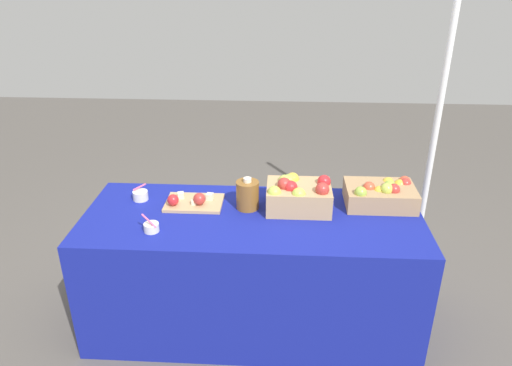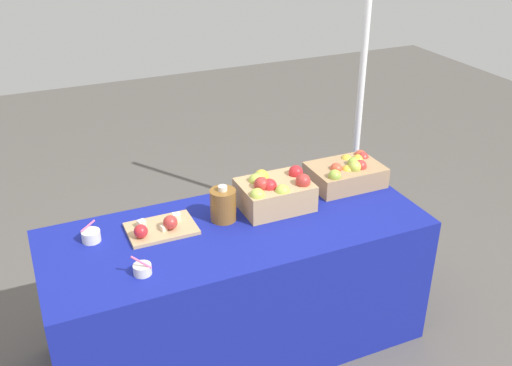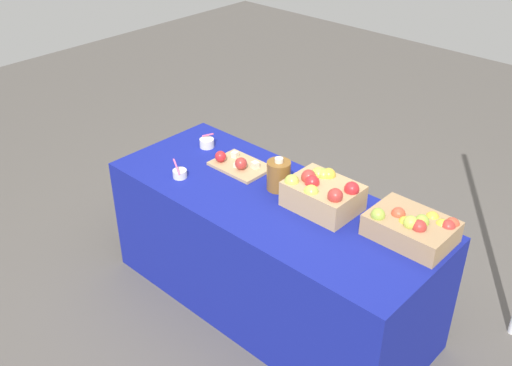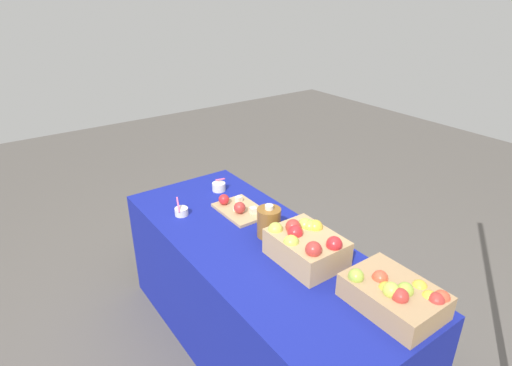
{
  "view_description": "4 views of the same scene",
  "coord_description": "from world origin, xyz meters",
  "px_view_note": "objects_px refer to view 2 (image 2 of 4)",
  "views": [
    {
      "loc": [
        0.15,
        -2.33,
        2.05
      ],
      "look_at": [
        0.02,
        0.06,
        0.91
      ],
      "focal_mm": 33.6,
      "sensor_mm": 36.0,
      "label": 1
    },
    {
      "loc": [
        -0.91,
        -2.29,
        2.25
      ],
      "look_at": [
        0.08,
        -0.05,
        0.99
      ],
      "focal_mm": 41.0,
      "sensor_mm": 36.0,
      "label": 2
    },
    {
      "loc": [
        1.76,
        -2.02,
        2.45
      ],
      "look_at": [
        -0.1,
        -0.01,
        0.79
      ],
      "focal_mm": 41.63,
      "sensor_mm": 36.0,
      "label": 3
    },
    {
      "loc": [
        1.55,
        -1.12,
        2.0
      ],
      "look_at": [
        -0.12,
        0.07,
        1.03
      ],
      "focal_mm": 29.68,
      "sensor_mm": 36.0,
      "label": 4
    }
  ],
  "objects_px": {
    "apple_crate_middle": "(274,192)",
    "sample_bowl_mid": "(142,269)",
    "tent_pole": "(361,94)",
    "cutting_board_front": "(160,228)",
    "apple_crate_left": "(346,173)",
    "sample_bowl_near": "(91,236)",
    "cider_jug": "(223,205)"
  },
  "relations": [
    {
      "from": "apple_crate_middle",
      "to": "sample_bowl_mid",
      "type": "height_order",
      "value": "apple_crate_middle"
    },
    {
      "from": "tent_pole",
      "to": "cutting_board_front",
      "type": "bearing_deg",
      "value": -157.6
    },
    {
      "from": "apple_crate_middle",
      "to": "tent_pole",
      "type": "xyz_separation_m",
      "value": [
        0.92,
        0.63,
        0.21
      ]
    },
    {
      "from": "apple_crate_middle",
      "to": "tent_pole",
      "type": "distance_m",
      "value": 1.13
    },
    {
      "from": "sample_bowl_mid",
      "to": "tent_pole",
      "type": "distance_m",
      "value": 1.95
    },
    {
      "from": "apple_crate_left",
      "to": "tent_pole",
      "type": "distance_m",
      "value": 0.74
    },
    {
      "from": "cutting_board_front",
      "to": "apple_crate_left",
      "type": "bearing_deg",
      "value": 3.89
    },
    {
      "from": "tent_pole",
      "to": "apple_crate_middle",
      "type": "bearing_deg",
      "value": -145.45
    },
    {
      "from": "sample_bowl_near",
      "to": "tent_pole",
      "type": "bearing_deg",
      "value": 17.34
    },
    {
      "from": "apple_crate_middle",
      "to": "cutting_board_front",
      "type": "xyz_separation_m",
      "value": [
        -0.61,
        0.0,
        -0.06
      ]
    },
    {
      "from": "sample_bowl_near",
      "to": "cider_jug",
      "type": "xyz_separation_m",
      "value": [
        0.64,
        -0.07,
        0.06
      ]
    },
    {
      "from": "cider_jug",
      "to": "tent_pole",
      "type": "bearing_deg",
      "value": 28.12
    },
    {
      "from": "cider_jug",
      "to": "sample_bowl_mid",
      "type": "bearing_deg",
      "value": -149.22
    },
    {
      "from": "cutting_board_front",
      "to": "cider_jug",
      "type": "relative_size",
      "value": 1.75
    },
    {
      "from": "sample_bowl_near",
      "to": "tent_pole",
      "type": "height_order",
      "value": "tent_pole"
    },
    {
      "from": "apple_crate_middle",
      "to": "tent_pole",
      "type": "relative_size",
      "value": 0.17
    },
    {
      "from": "apple_crate_left",
      "to": "sample_bowl_near",
      "type": "distance_m",
      "value": 1.42
    },
    {
      "from": "cider_jug",
      "to": "tent_pole",
      "type": "relative_size",
      "value": 0.09
    },
    {
      "from": "cider_jug",
      "to": "tent_pole",
      "type": "height_order",
      "value": "tent_pole"
    },
    {
      "from": "cider_jug",
      "to": "apple_crate_middle",
      "type": "bearing_deg",
      "value": 2.36
    },
    {
      "from": "tent_pole",
      "to": "apple_crate_left",
      "type": "bearing_deg",
      "value": -127.8
    },
    {
      "from": "apple_crate_left",
      "to": "cutting_board_front",
      "type": "xyz_separation_m",
      "value": [
        -1.09,
        -0.07,
        -0.04
      ]
    },
    {
      "from": "cutting_board_front",
      "to": "apple_crate_middle",
      "type": "bearing_deg",
      "value": -0.17
    },
    {
      "from": "cutting_board_front",
      "to": "tent_pole",
      "type": "xyz_separation_m",
      "value": [
        1.52,
        0.63,
        0.27
      ]
    },
    {
      "from": "apple_crate_middle",
      "to": "cider_jug",
      "type": "height_order",
      "value": "apple_crate_middle"
    },
    {
      "from": "apple_crate_left",
      "to": "apple_crate_middle",
      "type": "distance_m",
      "value": 0.49
    },
    {
      "from": "sample_bowl_near",
      "to": "cutting_board_front",
      "type": "bearing_deg",
      "value": -9.33
    },
    {
      "from": "sample_bowl_mid",
      "to": "sample_bowl_near",
      "type": "bearing_deg",
      "value": 113.78
    },
    {
      "from": "cutting_board_front",
      "to": "sample_bowl_mid",
      "type": "distance_m",
      "value": 0.34
    },
    {
      "from": "apple_crate_middle",
      "to": "cutting_board_front",
      "type": "height_order",
      "value": "apple_crate_middle"
    },
    {
      "from": "apple_crate_left",
      "to": "cutting_board_front",
      "type": "height_order",
      "value": "apple_crate_left"
    },
    {
      "from": "apple_crate_left",
      "to": "apple_crate_middle",
      "type": "relative_size",
      "value": 1.09
    }
  ]
}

